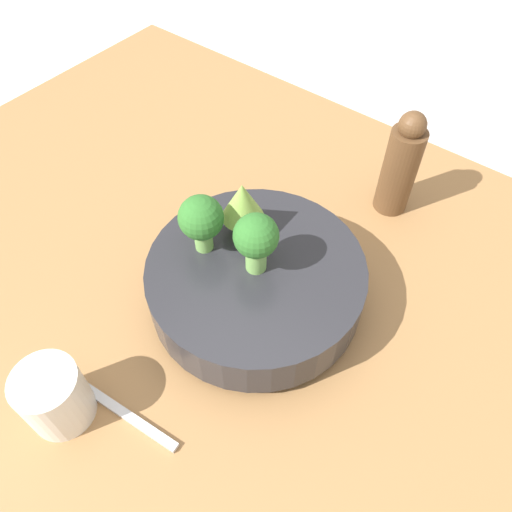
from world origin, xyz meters
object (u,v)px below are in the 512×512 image
cup (54,396)px  fork (114,407)px  pepper_mill (401,166)px  bowl (256,282)px

cup → fork: bearing=41.8°
cup → fork: size_ratio=0.45×
cup → fork: cup is taller
pepper_mill → fork: pepper_mill is taller
bowl → pepper_mill: (0.05, 0.25, 0.04)m
bowl → pepper_mill: 0.26m
pepper_mill → bowl: bearing=-101.4°
cup → pepper_mill: 0.51m
cup → fork: (0.04, 0.04, -0.04)m
pepper_mill → fork: size_ratio=0.94×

